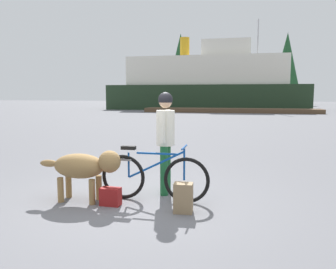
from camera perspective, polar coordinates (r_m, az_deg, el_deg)
ground_plane at (r=5.58m, az=-5.84°, el=-11.61°), size 160.00×160.00×0.00m
bicycle at (r=5.60m, az=-2.48°, el=-7.18°), size 1.83×0.44×0.93m
person_cyclist at (r=5.89m, az=-0.43°, el=0.35°), size 0.32×0.53×1.80m
dog at (r=5.71m, az=-13.94°, el=-5.30°), size 1.43×0.48×0.86m
backpack at (r=5.11m, az=2.60°, el=-10.67°), size 0.29×0.21×0.45m
handbag_pannier at (r=5.52m, az=-9.69°, el=-10.31°), size 0.33×0.19×0.28m
dock_pier at (r=33.09m, az=10.51°, el=4.03°), size 16.61×2.30×0.40m
ferry_boat at (r=40.44m, az=6.74°, el=8.44°), size 22.29×7.73×8.39m
sailboat_moored at (r=38.21m, az=14.64°, el=4.73°), size 8.83×2.47×9.70m
pine_tree_far_left at (r=59.14m, az=2.13°, el=12.32°), size 4.38×4.38×12.00m
pine_tree_center at (r=60.40m, az=13.25°, el=11.42°), size 4.25×4.25×10.86m
pine_tree_mid_back at (r=63.41m, az=19.47°, el=11.86°), size 4.24×4.24×12.35m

